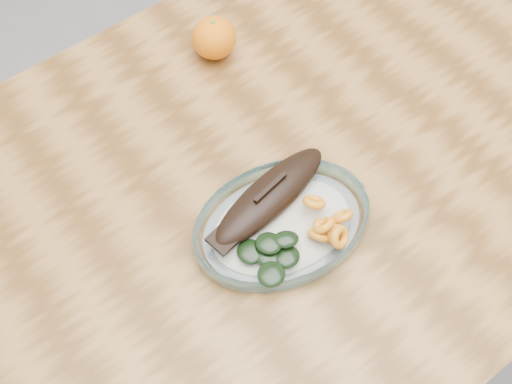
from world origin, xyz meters
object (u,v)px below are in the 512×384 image
dining_table (296,190)px  orange_right (212,39)px  plated_meal (282,222)px  orange_left (214,38)px

dining_table → orange_right: size_ratio=18.58×
plated_meal → orange_right: plated_meal is taller
dining_table → plated_meal: plated_meal is taller
plated_meal → orange_right: bearing=83.6°
plated_meal → orange_right: 0.34m
orange_left → orange_right: bearing=147.0°
plated_meal → orange_left: bearing=83.0°
dining_table → orange_left: bearing=86.0°
orange_right → dining_table: bearing=-93.3°
dining_table → plated_meal: size_ratio=2.20×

